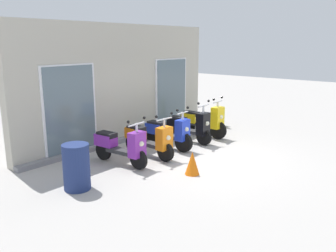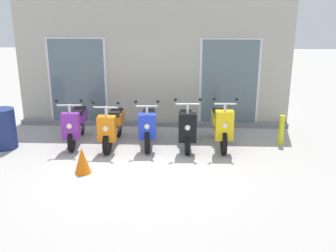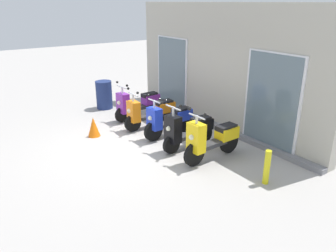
# 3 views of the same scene
# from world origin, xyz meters

# --- Properties ---
(ground_plane) EXTENTS (40.00, 40.00, 0.00)m
(ground_plane) POSITION_xyz_m (0.00, 0.00, 0.00)
(ground_plane) COLOR #A8A39E
(storefront_facade) EXTENTS (7.10, 0.50, 3.32)m
(storefront_facade) POSITION_xyz_m (-0.00, 2.74, 1.60)
(storefront_facade) COLOR #B2AD9E
(storefront_facade) RESTS_ON ground_plane
(scooter_purple) EXTENTS (0.60, 1.59, 1.18)m
(scooter_purple) POSITION_xyz_m (-1.68, 1.10, 0.48)
(scooter_purple) COLOR black
(scooter_purple) RESTS_ON ground_plane
(scooter_orange) EXTENTS (0.60, 1.61, 1.17)m
(scooter_orange) POSITION_xyz_m (-0.81, 1.02, 0.45)
(scooter_orange) COLOR black
(scooter_orange) RESTS_ON ground_plane
(scooter_blue) EXTENTS (0.54, 1.56, 1.18)m
(scooter_blue) POSITION_xyz_m (0.01, 1.08, 0.46)
(scooter_blue) COLOR black
(scooter_blue) RESTS_ON ground_plane
(scooter_black) EXTENTS (0.59, 1.50, 1.25)m
(scooter_black) POSITION_xyz_m (0.89, 1.00, 0.48)
(scooter_black) COLOR black
(scooter_black) RESTS_ON ground_plane
(scooter_yellow) EXTENTS (0.54, 1.63, 1.26)m
(scooter_yellow) POSITION_xyz_m (1.67, 1.06, 0.50)
(scooter_yellow) COLOR black
(scooter_yellow) RESTS_ON ground_plane
(traffic_cone) EXTENTS (0.32, 0.32, 0.52)m
(traffic_cone) POSITION_xyz_m (-1.11, -0.55, 0.26)
(traffic_cone) COLOR orange
(traffic_cone) RESTS_ON ground_plane
(trash_bin) EXTENTS (0.52, 0.52, 0.91)m
(trash_bin) POSITION_xyz_m (-3.20, 0.71, 0.46)
(trash_bin) COLOR navy
(trash_bin) RESTS_ON ground_plane
(curb_bollard) EXTENTS (0.12, 0.12, 0.70)m
(curb_bollard) POSITION_xyz_m (3.07, 1.23, 0.35)
(curb_bollard) COLOR yellow
(curb_bollard) RESTS_ON ground_plane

